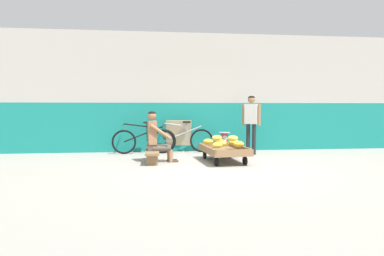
% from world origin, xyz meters
% --- Properties ---
extents(ground_plane, '(80.00, 80.00, 0.00)m').
position_xyz_m(ground_plane, '(0.00, 0.00, 0.00)').
color(ground_plane, '#A39E93').
extents(back_wall, '(16.00, 0.30, 3.30)m').
position_xyz_m(back_wall, '(0.00, 2.95, 1.65)').
color(back_wall, '#19847A').
rests_on(back_wall, ground).
extents(banana_cart, '(0.98, 1.51, 0.36)m').
position_xyz_m(banana_cart, '(0.29, 0.93, 0.24)').
color(banana_cart, '#8E6B47').
rests_on(banana_cart, ground).
extents(banana_pile, '(0.84, 1.10, 0.25)m').
position_xyz_m(banana_pile, '(0.28, 0.92, 0.46)').
color(banana_pile, gold).
rests_on(banana_pile, banana_cart).
extents(low_bench, '(0.30, 1.10, 0.27)m').
position_xyz_m(low_bench, '(-1.32, 1.02, 0.20)').
color(low_bench, olive).
rests_on(low_bench, ground).
extents(vendor_seated, '(0.71, 0.53, 1.14)m').
position_xyz_m(vendor_seated, '(-1.23, 1.03, 0.57)').
color(vendor_seated, '#9E704C').
rests_on(vendor_seated, ground).
extents(plastic_crate, '(0.36, 0.28, 0.30)m').
position_xyz_m(plastic_crate, '(0.51, 1.92, 0.15)').
color(plastic_crate, '#19847F').
rests_on(plastic_crate, ground).
extents(weighing_scale, '(0.30, 0.30, 0.29)m').
position_xyz_m(weighing_scale, '(0.51, 1.92, 0.45)').
color(weighing_scale, '#28282D').
rests_on(weighing_scale, plastic_crate).
extents(bicycle_near_left, '(1.66, 0.48, 0.86)m').
position_xyz_m(bicycle_near_left, '(-1.57, 2.43, 0.35)').
color(bicycle_near_left, black).
rests_on(bicycle_near_left, ground).
extents(bicycle_far_left, '(1.66, 0.48, 0.86)m').
position_xyz_m(bicycle_far_left, '(-0.51, 2.55, 0.35)').
color(bicycle_far_left, black).
rests_on(bicycle_far_left, ground).
extents(sign_board, '(0.70, 0.22, 0.88)m').
position_xyz_m(sign_board, '(-0.61, 2.76, 0.44)').
color(sign_board, '#C6B289').
rests_on(sign_board, ground).
extents(customer_adult, '(0.43, 0.34, 1.53)m').
position_xyz_m(customer_adult, '(1.24, 2.00, 0.95)').
color(customer_adult, '#232328').
rests_on(customer_adult, ground).
extents(shopping_bag, '(0.18, 0.12, 0.24)m').
position_xyz_m(shopping_bag, '(0.66, 1.58, 0.12)').
color(shopping_bag, '#3370B7').
rests_on(shopping_bag, ground).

